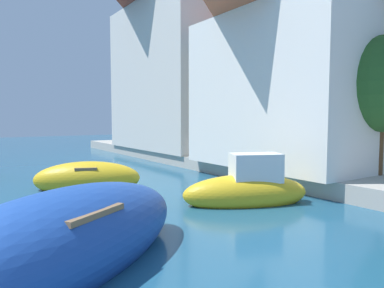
% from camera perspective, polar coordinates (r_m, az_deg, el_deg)
% --- Properties ---
extents(quay_promenade, '(44.00, 32.00, 0.50)m').
position_cam_1_polar(quay_promenade, '(4.49, 5.04, -21.51)').
color(quay_promenade, '#ADA89E').
rests_on(quay_promenade, ground).
extents(moored_boat_1, '(5.34, 4.15, 1.56)m').
position_cam_1_polar(moored_boat_1, '(5.46, -20.22, -14.89)').
color(moored_boat_1, '#1E479E').
rests_on(moored_boat_1, ground).
extents(moored_boat_2, '(3.41, 2.39, 1.09)m').
position_cam_1_polar(moored_boat_2, '(11.49, -16.39, -5.38)').
color(moored_boat_2, gold).
rests_on(moored_boat_2, ground).
extents(moored_boat_5, '(3.41, 2.30, 1.51)m').
position_cam_1_polar(moored_boat_5, '(9.21, 8.85, -7.23)').
color(moored_boat_5, gold).
rests_on(moored_boat_5, ground).
extents(waterfront_building_main, '(7.24, 6.75, 6.40)m').
position_cam_1_polar(waterfront_building_main, '(14.28, 18.59, 10.34)').
color(waterfront_building_main, white).
rests_on(waterfront_building_main, quay_promenade).
extents(waterfront_building_annex, '(6.61, 8.51, 8.89)m').
position_cam_1_polar(waterfront_building_annex, '(20.54, -0.39, 12.15)').
color(waterfront_building_annex, beige).
rests_on(waterfront_building_annex, quay_promenade).
extents(quayside_tree, '(2.80, 2.80, 4.06)m').
position_cam_1_polar(quayside_tree, '(11.82, 28.15, 8.40)').
color(quayside_tree, brown).
rests_on(quayside_tree, quay_promenade).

